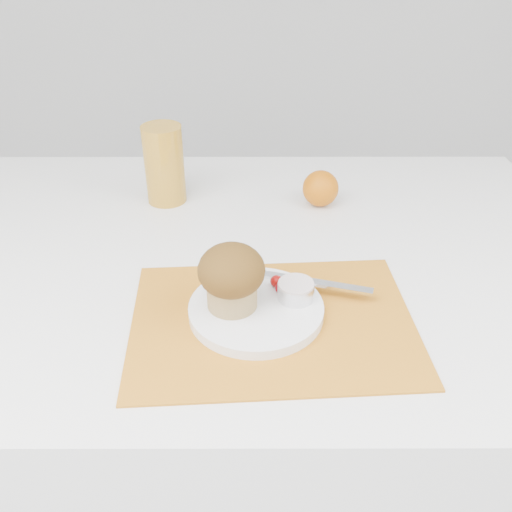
{
  "coord_description": "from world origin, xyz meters",
  "views": [
    {
      "loc": [
        0.03,
        -0.76,
        1.27
      ],
      "look_at": [
        0.03,
        -0.04,
        0.8
      ],
      "focal_mm": 40.0,
      "sensor_mm": 36.0,
      "label": 1
    }
  ],
  "objects_px": {
    "plate": "(256,310)",
    "muffin": "(232,276)",
    "orange": "(321,188)",
    "juice_glass": "(164,164)",
    "table": "(240,406)"
  },
  "relations": [
    {
      "from": "plate",
      "to": "muffin",
      "type": "bearing_deg",
      "value": 177.16
    },
    {
      "from": "plate",
      "to": "muffin",
      "type": "distance_m",
      "value": 0.07
    },
    {
      "from": "orange",
      "to": "juice_glass",
      "type": "relative_size",
      "value": 0.46
    },
    {
      "from": "plate",
      "to": "orange",
      "type": "bearing_deg",
      "value": 70.09
    },
    {
      "from": "orange",
      "to": "plate",
      "type": "bearing_deg",
      "value": -109.91
    },
    {
      "from": "orange",
      "to": "juice_glass",
      "type": "xyz_separation_m",
      "value": [
        -0.3,
        0.02,
        0.04
      ]
    },
    {
      "from": "juice_glass",
      "to": "muffin",
      "type": "height_order",
      "value": "juice_glass"
    },
    {
      "from": "table",
      "to": "muffin",
      "type": "distance_m",
      "value": 0.47
    },
    {
      "from": "table",
      "to": "orange",
      "type": "xyz_separation_m",
      "value": [
        0.16,
        0.17,
        0.41
      ]
    },
    {
      "from": "plate",
      "to": "muffin",
      "type": "height_order",
      "value": "muffin"
    },
    {
      "from": "orange",
      "to": "muffin",
      "type": "height_order",
      "value": "muffin"
    },
    {
      "from": "plate",
      "to": "juice_glass",
      "type": "height_order",
      "value": "juice_glass"
    },
    {
      "from": "orange",
      "to": "muffin",
      "type": "xyz_separation_m",
      "value": [
        -0.16,
        -0.34,
        0.03
      ]
    },
    {
      "from": "juice_glass",
      "to": "orange",
      "type": "bearing_deg",
      "value": -3.72
    },
    {
      "from": "table",
      "to": "juice_glass",
      "type": "height_order",
      "value": "juice_glass"
    }
  ]
}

